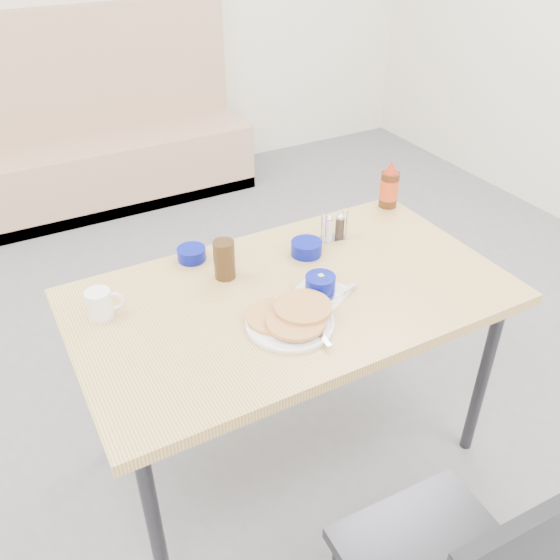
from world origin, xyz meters
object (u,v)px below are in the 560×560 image
dining_table (292,307)px  grits_setting (320,286)px  pancake_plate (291,319)px  syrup_bottle (389,187)px  amber_tumbler (224,260)px  creamer_bowl (192,254)px  booth_bench (105,150)px  condiment_caddy (334,229)px  coffee_mug (101,303)px  butter_bowl (306,248)px

dining_table → grits_setting: size_ratio=6.03×
pancake_plate → syrup_bottle: bearing=33.5°
grits_setting → amber_tumbler: size_ratio=1.73×
pancake_plate → creamer_bowl: (-0.12, 0.48, 0.00)m
booth_bench → creamer_bowl: 2.25m
pancake_plate → booth_bench: bearing=88.2°
amber_tumbler → syrup_bottle: (0.79, 0.15, 0.02)m
pancake_plate → condiment_caddy: 0.53m
coffee_mug → syrup_bottle: syrup_bottle is taller
dining_table → condiment_caddy: bearing=36.4°
condiment_caddy → syrup_bottle: bearing=30.0°
booth_bench → butter_bowl: bearing=-86.1°
booth_bench → grits_setting: booth_bench is taller
booth_bench → coffee_mug: (-0.57, -2.36, 0.46)m
amber_tumbler → condiment_caddy: size_ratio=1.16×
coffee_mug → condiment_caddy: (0.87, 0.05, -0.00)m
pancake_plate → butter_bowl: bearing=52.5°
booth_bench → condiment_caddy: booth_bench is taller
creamer_bowl → grits_setting: bearing=-53.7°
grits_setting → creamer_bowl: (-0.29, 0.39, -0.01)m
butter_bowl → condiment_caddy: 0.15m
pancake_plate → amber_tumbler: bearing=101.4°
amber_tumbler → pancake_plate: bearing=-78.6°
creamer_bowl → butter_bowl: 0.40m
condiment_caddy → syrup_bottle: syrup_bottle is taller
grits_setting → amber_tumbler: 0.33m
dining_table → amber_tumbler: 0.27m
dining_table → condiment_caddy: size_ratio=12.12×
coffee_mug → butter_bowl: (0.73, 0.01, -0.02)m
grits_setting → syrup_bottle: syrup_bottle is taller
coffee_mug → dining_table: bearing=-17.0°
booth_bench → pancake_plate: booth_bench is taller
coffee_mug → syrup_bottle: bearing=7.8°
grits_setting → butter_bowl: (0.08, 0.23, -0.00)m
dining_table → creamer_bowl: creamer_bowl is taller
coffee_mug → grits_setting: bearing=-19.1°
booth_bench → syrup_bottle: size_ratio=9.77×
coffee_mug → butter_bowl: coffee_mug is taller
dining_table → syrup_bottle: 0.74m
amber_tumbler → condiment_caddy: 0.46m
dining_table → coffee_mug: coffee_mug is taller
pancake_plate → grits_setting: bearing=29.5°
grits_setting → condiment_caddy: bearing=50.1°
booth_bench → amber_tumbler: (-0.15, -2.35, 0.48)m
booth_bench → creamer_bowl: bearing=-95.5°
pancake_plate → syrup_bottle: (0.73, 0.48, 0.06)m
syrup_bottle → creamer_bowl: bearing=-180.0°
booth_bench → syrup_bottle: 2.34m
dining_table → amber_tumbler: bearing=129.1°
butter_bowl → amber_tumbler: amber_tumbler is taller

